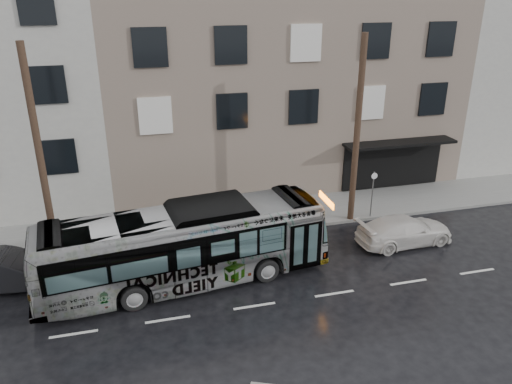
# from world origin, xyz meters

# --- Properties ---
(ground) EXTENTS (120.00, 120.00, 0.00)m
(ground) POSITION_xyz_m (0.00, 0.00, 0.00)
(ground) COLOR black
(ground) RESTS_ON ground
(sidewalk) EXTENTS (90.00, 3.60, 0.15)m
(sidewalk) POSITION_xyz_m (0.00, 4.90, 0.07)
(sidewalk) COLOR gray
(sidewalk) RESTS_ON ground
(building_taupe) EXTENTS (20.00, 12.00, 11.00)m
(building_taupe) POSITION_xyz_m (5.00, 12.70, 5.50)
(building_taupe) COLOR #7A6D5E
(building_taupe) RESTS_ON ground
(utility_pole_front) EXTENTS (0.30, 0.30, 9.00)m
(utility_pole_front) POSITION_xyz_m (6.50, 3.30, 4.65)
(utility_pole_front) COLOR #442F22
(utility_pole_front) RESTS_ON sidewalk
(utility_pole_rear) EXTENTS (0.30, 0.30, 9.00)m
(utility_pole_rear) POSITION_xyz_m (-7.50, 3.30, 4.65)
(utility_pole_rear) COLOR #442F22
(utility_pole_rear) RESTS_ON sidewalk
(sign_post) EXTENTS (0.06, 0.06, 2.40)m
(sign_post) POSITION_xyz_m (7.60, 3.30, 1.35)
(sign_post) COLOR slate
(sign_post) RESTS_ON sidewalk
(bus) EXTENTS (11.73, 4.02, 3.20)m
(bus) POSITION_xyz_m (-2.24, -0.15, 1.60)
(bus) COLOR #B2B2B2
(bus) RESTS_ON ground
(white_sedan) EXTENTS (4.65, 2.11, 1.32)m
(white_sedan) POSITION_xyz_m (7.89, 0.52, 0.66)
(white_sedan) COLOR silver
(white_sedan) RESTS_ON ground
(dark_sedan) EXTENTS (4.69, 2.12, 1.49)m
(dark_sedan) POSITION_xyz_m (-9.06, 1.17, 0.75)
(dark_sedan) COLOR black
(dark_sedan) RESTS_ON ground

